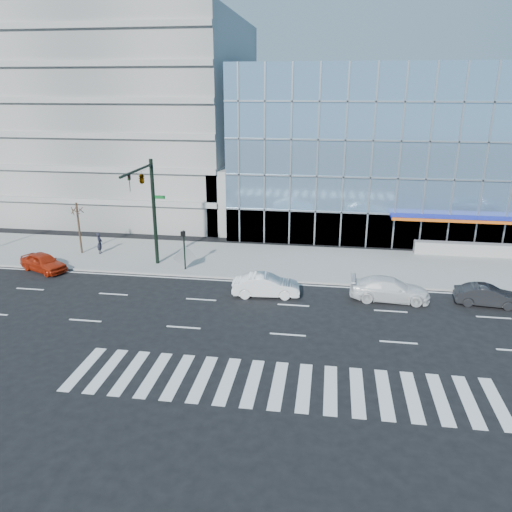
# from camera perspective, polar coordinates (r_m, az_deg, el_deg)

# --- Properties ---
(ground) EXTENTS (160.00, 160.00, 0.00)m
(ground) POSITION_cam_1_polar(r_m,az_deg,el_deg) (31.74, 4.29, -5.63)
(ground) COLOR black
(ground) RESTS_ON ground
(sidewalk) EXTENTS (120.00, 8.00, 0.15)m
(sidewalk) POSITION_cam_1_polar(r_m,az_deg,el_deg) (39.13, 5.20, -0.74)
(sidewalk) COLOR gray
(sidewalk) RESTS_ON ground
(theatre_building) EXTENTS (42.00, 26.00, 15.00)m
(theatre_building) POSITION_cam_1_polar(r_m,az_deg,el_deg) (56.45, 21.29, 11.84)
(theatre_building) COLOR #7DA8D1
(theatre_building) RESTS_ON ground
(parking_garage) EXTENTS (24.00, 24.00, 20.00)m
(parking_garage) POSITION_cam_1_polar(r_m,az_deg,el_deg) (59.16, -13.75, 15.25)
(parking_garage) COLOR gray
(parking_garage) RESTS_ON ground
(ramp_block) EXTENTS (6.00, 8.00, 6.00)m
(ramp_block) POSITION_cam_1_polar(r_m,az_deg,el_deg) (48.58, -1.08, 6.77)
(ramp_block) COLOR gray
(ramp_block) RESTS_ON ground
(tower_backdrop) EXTENTS (14.00, 14.00, 48.00)m
(tower_backdrop) POSITION_cam_1_polar(r_m,az_deg,el_deg) (104.46, -10.27, 24.47)
(tower_backdrop) COLOR gray
(tower_backdrop) RESTS_ON ground
(traffic_signal) EXTENTS (1.14, 5.74, 8.00)m
(traffic_signal) POSITION_cam_1_polar(r_m,az_deg,el_deg) (36.50, -12.50, 7.39)
(traffic_signal) COLOR black
(traffic_signal) RESTS_ON sidewalk
(ped_signal_post) EXTENTS (0.30, 0.33, 3.00)m
(ped_signal_post) POSITION_cam_1_polar(r_m,az_deg,el_deg) (37.03, -8.25, 1.37)
(ped_signal_post) COLOR black
(ped_signal_post) RESTS_ON sidewalk
(street_tree_near) EXTENTS (1.10, 1.10, 4.23)m
(street_tree_near) POSITION_cam_1_polar(r_m,az_deg,el_deg) (42.49, -19.78, 5.00)
(street_tree_near) COLOR #332319
(street_tree_near) RESTS_ON sidewalk
(white_suv) EXTENTS (5.10, 2.17, 1.47)m
(white_suv) POSITION_cam_1_polar(r_m,az_deg,el_deg) (33.31, 15.03, -3.68)
(white_suv) COLOR white
(white_suv) RESTS_ON ground
(white_sedan) EXTENTS (4.52, 1.92, 1.45)m
(white_sedan) POSITION_cam_1_polar(r_m,az_deg,el_deg) (32.80, 1.14, -3.38)
(white_sedan) COLOR white
(white_sedan) RESTS_ON ground
(dark_sedan) EXTENTS (4.04, 1.72, 1.29)m
(dark_sedan) POSITION_cam_1_polar(r_m,az_deg,el_deg) (34.62, 24.93, -4.14)
(dark_sedan) COLOR black
(dark_sedan) RESTS_ON ground
(red_sedan) EXTENTS (4.33, 3.15, 1.37)m
(red_sedan) POSITION_cam_1_polar(r_m,az_deg,el_deg) (40.42, -23.13, -0.66)
(red_sedan) COLOR #AF260D
(red_sedan) RESTS_ON ground
(pedestrian) EXTENTS (0.51, 0.68, 1.72)m
(pedestrian) POSITION_cam_1_polar(r_m,az_deg,el_deg) (42.62, -17.43, 1.41)
(pedestrian) COLOR black
(pedestrian) RESTS_ON sidewalk
(tilted_panel) EXTENTS (1.58, 1.01, 1.83)m
(tilted_panel) POSITION_cam_1_polar(r_m,az_deg,el_deg) (37.41, -8.17, -0.18)
(tilted_panel) COLOR #A5A5A5
(tilted_panel) RESTS_ON sidewalk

